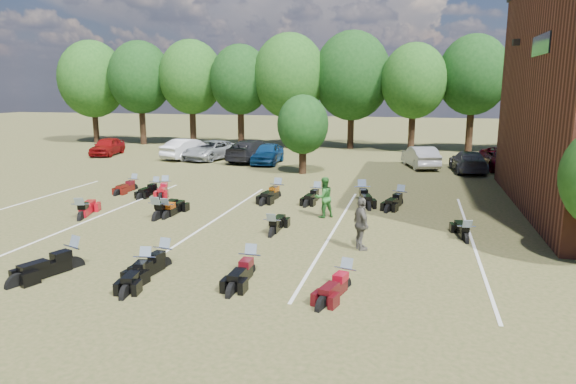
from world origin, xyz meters
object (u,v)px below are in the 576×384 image
(car_0, at_px, (107,146))
(motorcycle_14, at_px, (134,190))
(person_grey, at_px, (361,224))
(person_green, at_px, (324,197))
(car_4, at_px, (268,153))
(motorcycle_3, at_px, (74,268))
(motorcycle_7, at_px, (81,219))

(car_0, xyz_separation_m, motorcycle_14, (9.53, -12.17, -0.71))
(person_grey, bearing_deg, person_green, -2.81)
(car_0, distance_m, person_green, 25.66)
(car_0, bearing_deg, person_green, -48.36)
(person_green, bearing_deg, car_4, -103.10)
(motorcycle_3, bearing_deg, motorcycle_14, 131.75)
(car_0, distance_m, car_4, 13.86)
(car_4, distance_m, person_grey, 20.18)
(motorcycle_7, relative_size, motorcycle_14, 1.11)
(person_green, xyz_separation_m, motorcycle_7, (-9.67, -2.80, -0.86))
(motorcycle_14, bearing_deg, motorcycle_3, -66.09)
(person_green, relative_size, motorcycle_14, 0.82)
(car_4, bearing_deg, person_grey, -67.44)
(person_green, bearing_deg, person_grey, 78.13)
(car_4, relative_size, motorcycle_3, 1.79)
(person_green, distance_m, motorcycle_14, 11.43)
(person_grey, distance_m, motorcycle_7, 11.76)
(car_0, relative_size, person_green, 2.45)
(car_0, relative_size, motorcycle_3, 1.73)
(person_green, xyz_separation_m, motorcycle_3, (-6.25, -7.94, -0.86))
(car_0, distance_m, motorcycle_7, 21.27)
(motorcycle_7, bearing_deg, motorcycle_3, 105.11)
(person_green, bearing_deg, motorcycle_14, -55.32)
(person_grey, relative_size, motorcycle_3, 0.74)
(car_4, bearing_deg, person_green, -67.71)
(person_grey, bearing_deg, motorcycle_14, 31.03)
(car_0, xyz_separation_m, person_grey, (22.41, -19.58, 0.18))
(person_grey, xyz_separation_m, motorcycle_3, (-8.24, -3.90, -0.89))
(car_0, height_order, car_4, car_4)
(person_grey, distance_m, motorcycle_14, 14.88)
(motorcycle_3, height_order, motorcycle_7, motorcycle_3)
(person_green, bearing_deg, motorcycle_7, -21.95)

